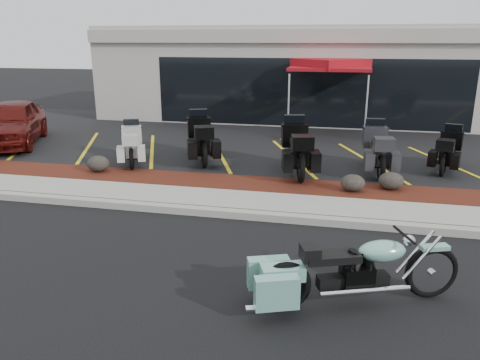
% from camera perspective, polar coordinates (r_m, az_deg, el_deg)
% --- Properties ---
extents(ground, '(90.00, 90.00, 0.00)m').
position_cam_1_polar(ground, '(8.65, 2.13, -6.98)').
color(ground, black).
rests_on(ground, ground).
extents(curb, '(24.00, 0.25, 0.15)m').
position_cam_1_polar(curb, '(9.45, 3.13, -4.41)').
color(curb, gray).
rests_on(curb, ground).
extents(sidewalk, '(24.00, 1.20, 0.15)m').
position_cam_1_polar(sidewalk, '(10.09, 3.78, -3.00)').
color(sidewalk, gray).
rests_on(sidewalk, ground).
extents(mulch_bed, '(24.00, 1.20, 0.16)m').
position_cam_1_polar(mulch_bed, '(11.22, 4.73, -0.94)').
color(mulch_bed, '#37150C').
rests_on(mulch_bed, ground).
extents(upper_lot, '(26.00, 9.60, 0.15)m').
position_cam_1_polar(upper_lot, '(16.41, 7.34, 4.67)').
color(upper_lot, black).
rests_on(upper_lot, ground).
extents(dealership_building, '(18.00, 8.16, 4.00)m').
position_cam_1_polar(dealership_building, '(22.36, 9.09, 12.80)').
color(dealership_building, '#A79F96').
rests_on(dealership_building, ground).
extents(boulder_left, '(0.59, 0.49, 0.42)m').
position_cam_1_polar(boulder_left, '(12.76, -16.91, 1.92)').
color(boulder_left, black).
rests_on(boulder_left, mulch_bed).
extents(boulder_mid, '(0.55, 0.46, 0.39)m').
position_cam_1_polar(boulder_mid, '(10.93, 13.60, -0.34)').
color(boulder_mid, black).
rests_on(boulder_mid, mulch_bed).
extents(boulder_right, '(0.57, 0.48, 0.41)m').
position_cam_1_polar(boulder_right, '(11.29, 17.95, -0.10)').
color(boulder_right, black).
rests_on(boulder_right, mulch_bed).
extents(hero_cruiser, '(3.00, 1.73, 1.03)m').
position_cam_1_polar(hero_cruiser, '(7.05, 22.39, -9.51)').
color(hero_cruiser, '#75B6A6').
rests_on(hero_cruiser, ground).
extents(touring_white, '(1.46, 2.09, 1.14)m').
position_cam_1_polar(touring_white, '(14.04, -13.00, 4.99)').
color(touring_white, beige).
rests_on(touring_white, upper_lot).
extents(touring_black_front, '(1.71, 2.51, 1.37)m').
position_cam_1_polar(touring_black_front, '(14.15, -5.06, 5.93)').
color(touring_black_front, black).
rests_on(touring_black_front, upper_lot).
extents(touring_black_mid, '(1.41, 2.54, 1.40)m').
position_cam_1_polar(touring_black_mid, '(12.93, 6.55, 4.91)').
color(touring_black_mid, black).
rests_on(touring_black_mid, upper_lot).
extents(touring_grey, '(1.02, 2.28, 1.29)m').
position_cam_1_polar(touring_grey, '(13.39, 15.98, 4.56)').
color(touring_grey, '#2C2C30').
rests_on(touring_grey, upper_lot).
extents(touring_black_rear, '(1.30, 2.09, 1.14)m').
position_cam_1_polar(touring_black_rear, '(14.16, 24.39, 4.02)').
color(touring_black_rear, black).
rests_on(touring_black_rear, upper_lot).
extents(parked_car, '(3.33, 4.59, 1.45)m').
position_cam_1_polar(parked_car, '(17.12, -26.18, 6.31)').
color(parked_car, '#4E0E0B').
rests_on(parked_car, upper_lot).
extents(traffic_cone, '(0.40, 0.40, 0.49)m').
position_cam_1_polar(traffic_cone, '(16.38, 5.67, 5.83)').
color(traffic_cone, '#E94907').
rests_on(traffic_cone, upper_lot).
extents(popup_canopy, '(3.37, 3.37, 2.66)m').
position_cam_1_polar(popup_canopy, '(17.87, 10.94, 13.54)').
color(popup_canopy, silver).
rests_on(popup_canopy, upper_lot).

